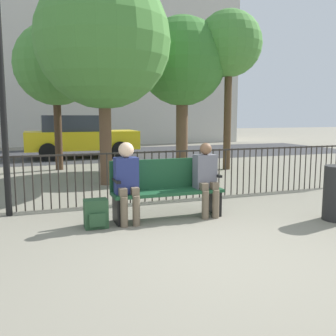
{
  "coord_description": "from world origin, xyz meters",
  "views": [
    {
      "loc": [
        -1.91,
        -3.66,
        1.59
      ],
      "look_at": [
        0.0,
        1.71,
        0.8
      ],
      "focal_mm": 40.0,
      "sensor_mm": 36.0,
      "label": 1
    }
  ],
  "objects": [
    {
      "name": "ground_plane",
      "position": [
        0.0,
        0.0,
        0.0
      ],
      "size": [
        80.0,
        80.0,
        0.0
      ],
      "primitive_type": "plane",
      "color": "gray"
    },
    {
      "name": "park_bench",
      "position": [
        0.0,
        1.79,
        0.49
      ],
      "size": [
        1.74,
        0.45,
        0.92
      ],
      "color": "#194728",
      "rests_on": "ground"
    },
    {
      "name": "seated_person_0",
      "position": [
        -0.66,
        1.66,
        0.69
      ],
      "size": [
        0.34,
        0.39,
        1.21
      ],
      "color": "brown",
      "rests_on": "ground"
    },
    {
      "name": "seated_person_1",
      "position": [
        0.63,
        1.66,
        0.65
      ],
      "size": [
        0.34,
        0.39,
        1.17
      ],
      "color": "brown",
      "rests_on": "ground"
    },
    {
      "name": "backpack",
      "position": [
        -1.14,
        1.59,
        0.2
      ],
      "size": [
        0.33,
        0.26,
        0.42
      ],
      "color": "#284C2D",
      "rests_on": "ground"
    },
    {
      "name": "fence_railing",
      "position": [
        -0.02,
        2.94,
        0.56
      ],
      "size": [
        9.01,
        0.03,
        0.95
      ],
      "color": "#2D2823",
      "rests_on": "ground"
    },
    {
      "name": "tree_0",
      "position": [
        3.51,
        6.31,
        3.63
      ],
      "size": [
        1.9,
        1.9,
        4.63
      ],
      "color": "#4C3823",
      "rests_on": "ground"
    },
    {
      "name": "tree_1",
      "position": [
        2.28,
        6.86,
        3.15
      ],
      "size": [
        2.59,
        2.59,
        4.48
      ],
      "color": "brown",
      "rests_on": "ground"
    },
    {
      "name": "tree_2",
      "position": [
        -1.26,
        7.89,
        3.06
      ],
      "size": [
        2.36,
        2.36,
        4.26
      ],
      "color": "#422D1E",
      "rests_on": "ground"
    },
    {
      "name": "tree_3",
      "position": [
        -0.37,
        4.98,
        3.25
      ],
      "size": [
        3.03,
        3.03,
        4.78
      ],
      "color": "brown",
      "rests_on": "ground"
    },
    {
      "name": "street_surface",
      "position": [
        0.0,
        12.0,
        0.0
      ],
      "size": [
        24.0,
        6.0,
        0.01
      ],
      "color": "#333335",
      "rests_on": "ground"
    },
    {
      "name": "parked_car_0",
      "position": [
        -0.29,
        11.09,
        0.84
      ],
      "size": [
        4.2,
        1.94,
        1.62
      ],
      "color": "yellow",
      "rests_on": "ground"
    },
    {
      "name": "building_facade",
      "position": [
        0.0,
        20.0,
        7.76
      ],
      "size": [
        20.0,
        6.0,
        15.52
      ],
      "color": "beige",
      "rests_on": "ground"
    }
  ]
}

